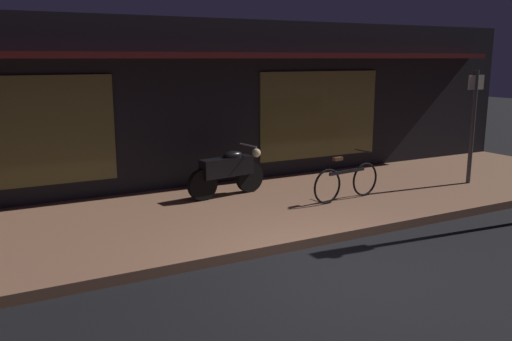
% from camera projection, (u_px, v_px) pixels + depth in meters
% --- Properties ---
extents(ground_plane, '(60.00, 60.00, 0.00)m').
position_uv_depth(ground_plane, '(335.00, 274.00, 7.10)').
color(ground_plane, black).
extents(sidewalk_slab, '(18.00, 4.00, 0.15)m').
position_uv_depth(sidewalk_slab, '(235.00, 213.00, 9.66)').
color(sidewalk_slab, '#8C6047').
rests_on(sidewalk_slab, ground_plane).
extents(storefront_building, '(18.00, 3.30, 3.60)m').
position_uv_depth(storefront_building, '(169.00, 103.00, 12.23)').
color(storefront_building, black).
rests_on(storefront_building, ground_plane).
extents(motorcycle, '(1.70, 0.57, 0.97)m').
position_uv_depth(motorcycle, '(228.00, 171.00, 10.47)').
color(motorcycle, black).
rests_on(motorcycle, sidewalk_slab).
extents(bicycle_parked, '(1.65, 0.42, 0.91)m').
position_uv_depth(bicycle_parked, '(347.00, 181.00, 10.19)').
color(bicycle_parked, black).
rests_on(bicycle_parked, sidewalk_slab).
extents(sign_post, '(0.44, 0.09, 2.40)m').
position_uv_depth(sign_post, '(473.00, 120.00, 11.37)').
color(sign_post, '#47474C').
rests_on(sign_post, sidewalk_slab).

